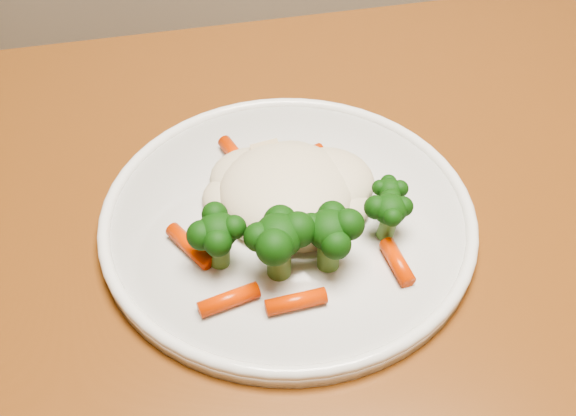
% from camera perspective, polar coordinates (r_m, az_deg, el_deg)
% --- Properties ---
extents(dining_table, '(1.26, 0.95, 0.75)m').
position_cam_1_polar(dining_table, '(0.62, -7.31, -14.25)').
color(dining_table, brown).
rests_on(dining_table, ground).
extents(plate, '(0.30, 0.30, 0.01)m').
position_cam_1_polar(plate, '(0.58, 0.00, -0.95)').
color(plate, white).
rests_on(plate, dining_table).
extents(meal, '(0.19, 0.19, 0.05)m').
position_cam_1_polar(meal, '(0.55, 0.36, 0.47)').
color(meal, beige).
rests_on(meal, plate).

